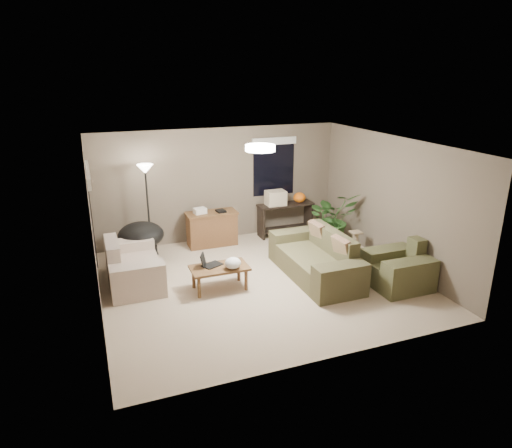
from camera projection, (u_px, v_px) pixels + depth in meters
name	position (u px, v px, depth m)	size (l,w,h in m)	color
room_shell	(260.00, 217.00, 7.91)	(5.50, 5.50, 5.50)	tan
main_sofa	(317.00, 261.00, 8.47)	(0.95, 2.20, 0.85)	brown
throw_pillows	(330.00, 241.00, 8.45)	(0.26, 1.36, 0.47)	#8C7251
loveseat	(132.00, 268.00, 8.18)	(0.90, 1.60, 0.85)	beige
armchair	(398.00, 270.00, 8.08)	(0.95, 1.00, 0.85)	#4C4C2D
coffee_table	(219.00, 270.00, 7.93)	(1.00, 0.55, 0.42)	brown
laptop	(208.00, 263.00, 7.93)	(0.44, 0.34, 0.24)	black
plastic_bag	(233.00, 263.00, 7.82)	(0.28, 0.25, 0.20)	white
desk	(212.00, 228.00, 9.96)	(1.10, 0.50, 0.75)	brown
desk_papers	(204.00, 211.00, 9.76)	(0.69, 0.29, 0.12)	silver
console_table	(285.00, 217.00, 10.56)	(1.30, 0.40, 0.75)	black
pumpkin	(299.00, 197.00, 10.54)	(0.28, 0.28, 0.23)	orange
cardboard_box	(276.00, 198.00, 10.33)	(0.44, 0.33, 0.33)	beige
papasan_chair	(141.00, 239.00, 9.09)	(1.12, 1.12, 0.80)	black
floor_lamp	(146.00, 180.00, 9.01)	(0.32, 0.32, 1.91)	black
ceiling_fixture	(260.00, 148.00, 7.53)	(0.50, 0.50, 0.10)	white
houseplant	(331.00, 224.00, 9.97)	(1.08, 1.20, 0.94)	#2D5923
cat_scratching_post	(355.00, 244.00, 9.50)	(0.32, 0.32, 0.50)	tan
window_left	(90.00, 197.00, 7.09)	(0.05, 1.56, 1.33)	black
window_back	(274.00, 157.00, 10.37)	(1.06, 0.05, 1.33)	black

